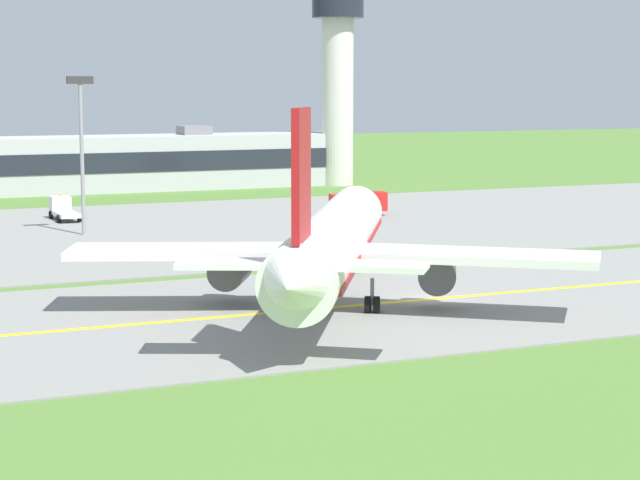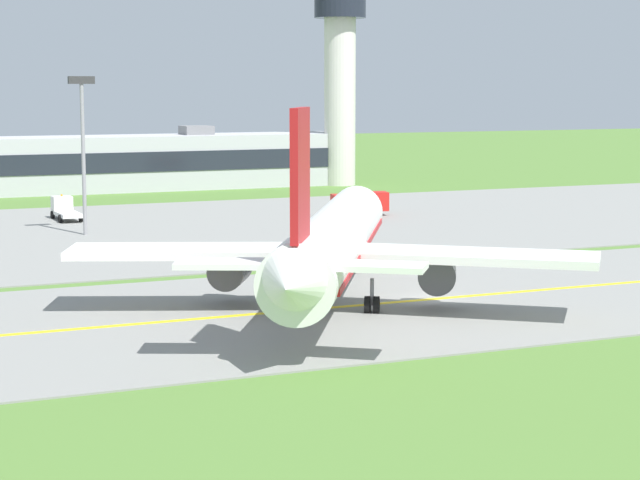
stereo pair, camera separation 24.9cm
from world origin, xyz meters
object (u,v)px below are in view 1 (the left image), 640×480
Objects in this scene: control_tower at (338,64)px; service_truck_catering at (359,202)px; service_truck_baggage at (63,209)px; apron_light_mast at (81,135)px; airplane_lead at (332,243)px.

service_truck_catering is at bearing -111.76° from control_tower.
service_truck_baggage is 55.00m from control_tower.
service_truck_catering is 31.74m from apron_light_mast.
service_truck_baggage is 0.44× the size of apron_light_mast.
service_truck_catering is at bearing -17.23° from service_truck_baggage.
control_tower is 1.92× the size of apron_light_mast.
apron_light_mast reaches higher than airplane_lead.
control_tower reaches higher than service_truck_catering.
apron_light_mast is at bearing -137.47° from control_tower.
service_truck_catering is 0.22× the size of control_tower.
airplane_lead is at bearing -117.80° from service_truck_catering.
control_tower is at bearing 68.24° from service_truck_catering.
service_truck_baggage is (-5.38, 55.20, -2.95)m from airplane_lead.
service_truck_baggage is 1.02× the size of service_truck_catering.
airplane_lead is 55.54m from service_truck_baggage.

